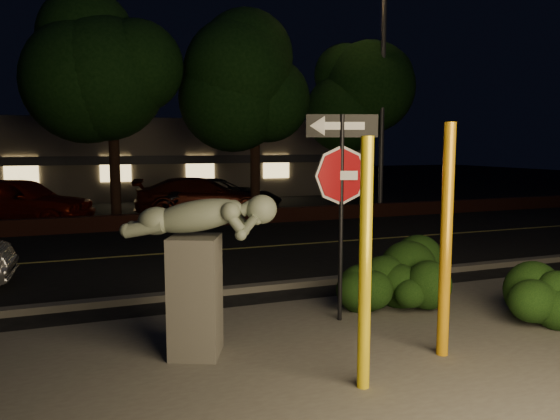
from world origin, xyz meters
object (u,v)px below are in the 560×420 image
object	(u,v)px
parked_car_dark	(219,196)
yellow_pole_right	(446,242)
parked_car_darkred	(202,197)
sculpture	(198,258)
streetlight	(378,72)
parked_car_red	(18,201)
yellow_pole_left	(365,266)
signpost	(342,176)

from	to	relation	value
parked_car_dark	yellow_pole_right	bearing A→B (deg)	175.38
yellow_pole_right	parked_car_darkred	xyz separation A→B (m)	(0.20, 14.88, -0.77)
sculpture	streetlight	xyz separation A→B (m)	(9.54, 11.70, 4.15)
parked_car_red	parked_car_darkred	distance (m)	6.36
yellow_pole_left	parked_car_darkred	world-z (taller)	yellow_pole_left
sculpture	parked_car_red	size ratio (longest dim) A/B	0.43
yellow_pole_left	parked_car_red	world-z (taller)	yellow_pole_left
sculpture	parked_car_dark	size ratio (longest dim) A/B	0.42
yellow_pole_right	sculpture	xyz separation A→B (m)	(-2.95, 1.11, -0.20)
sculpture	parked_car_darkred	distance (m)	14.14
streetlight	parked_car_red	world-z (taller)	streetlight
signpost	streetlight	size ratio (longest dim) A/B	0.35
yellow_pole_right	yellow_pole_left	bearing A→B (deg)	-161.53
signpost	parked_car_dark	distance (m)	13.76
signpost	parked_car_darkred	world-z (taller)	signpost
yellow_pole_left	yellow_pole_right	world-z (taller)	yellow_pole_right
parked_car_darkred	parked_car_dark	distance (m)	0.88
parked_car_red	parked_car_darkred	size ratio (longest dim) A/B	0.97
yellow_pole_left	parked_car_red	size ratio (longest dim) A/B	0.57
signpost	parked_car_darkred	xyz separation A→B (m)	(0.80, 13.16, -1.52)
parked_car_darkred	yellow_pole_right	bearing A→B (deg)	-171.65
parked_car_dark	sculpture	bearing A→B (deg)	163.56
yellow_pole_right	parked_car_red	distance (m)	15.77
signpost	yellow_pole_left	bearing A→B (deg)	-91.92
signpost	parked_car_red	size ratio (longest dim) A/B	0.65
yellow_pole_right	streetlight	size ratio (longest dim) A/B	0.33
signpost	parked_car_darkred	bearing A→B (deg)	105.24
yellow_pole_left	sculpture	distance (m)	2.20
yellow_pole_right	parked_car_darkred	distance (m)	14.90
signpost	parked_car_red	bearing A→B (deg)	132.17
yellow_pole_left	parked_car_dark	bearing A→B (deg)	81.34
parked_car_red	parked_car_dark	size ratio (longest dim) A/B	0.97
parked_car_red	yellow_pole_right	bearing A→B (deg)	-130.79
yellow_pole_left	streetlight	bearing A→B (deg)	58.88
parked_car_dark	streetlight	bearing A→B (deg)	-114.94
yellow_pole_right	parked_car_dark	distance (m)	15.35
streetlight	parked_car_darkred	bearing A→B (deg)	169.55
signpost	streetlight	bearing A→B (deg)	75.75
yellow_pole_right	parked_car_darkred	world-z (taller)	yellow_pole_right
yellow_pole_right	signpost	distance (m)	1.98
yellow_pole_left	parked_car_red	xyz separation A→B (m)	(-4.71, 14.99, -0.57)
parked_car_red	parked_car_darkred	world-z (taller)	parked_car_red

